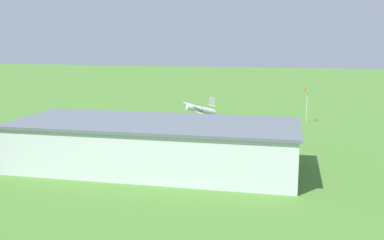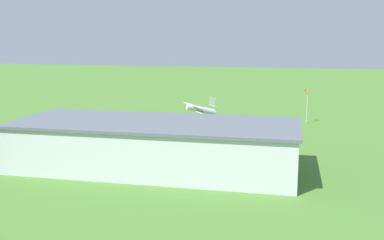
{
  "view_description": "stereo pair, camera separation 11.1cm",
  "coord_description": "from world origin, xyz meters",
  "px_view_note": "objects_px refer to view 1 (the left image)",
  "views": [
    {
      "loc": [
        -24.33,
        82.09,
        15.56
      ],
      "look_at": [
        -4.4,
        9.58,
        2.42
      ],
      "focal_mm": 41.67,
      "sensor_mm": 36.0,
      "label": 1
    },
    {
      "loc": [
        -24.44,
        82.06,
        15.56
      ],
      "look_at": [
        -4.4,
        9.58,
        2.42
      ],
      "focal_mm": 41.67,
      "sensor_mm": 36.0,
      "label": 2
    }
  ],
  "objects_px": {
    "car_silver": "(68,133)",
    "car_black": "(31,131)",
    "hangar": "(155,145)",
    "person_by_parked_cars": "(87,131)",
    "person_at_fence_line": "(133,131)",
    "person_watching_takeoff": "(74,136)",
    "biplane": "(200,109)",
    "person_walking_on_apron": "(88,129)",
    "person_crossing_taxiway": "(293,151)",
    "windsock": "(304,92)"
  },
  "relations": [
    {
      "from": "car_silver",
      "to": "car_black",
      "type": "relative_size",
      "value": 0.96
    },
    {
      "from": "hangar",
      "to": "person_by_parked_cars",
      "type": "xyz_separation_m",
      "value": [
        18.04,
        -15.88,
        -2.2
      ]
    },
    {
      "from": "car_black",
      "to": "person_at_fence_line",
      "type": "xyz_separation_m",
      "value": [
        -16.58,
        -4.64,
        0.01
      ]
    },
    {
      "from": "hangar",
      "to": "car_silver",
      "type": "height_order",
      "value": "hangar"
    },
    {
      "from": "hangar",
      "to": "person_watching_takeoff",
      "type": "height_order",
      "value": "hangar"
    },
    {
      "from": "biplane",
      "to": "person_walking_on_apron",
      "type": "xyz_separation_m",
      "value": [
        16.4,
        13.77,
        -2.01
      ]
    },
    {
      "from": "biplane",
      "to": "person_crossing_taxiway",
      "type": "bearing_deg",
      "value": 132.31
    },
    {
      "from": "person_crossing_taxiway",
      "to": "windsock",
      "type": "bearing_deg",
      "value": -91.23
    },
    {
      "from": "car_silver",
      "to": "person_by_parked_cars",
      "type": "height_order",
      "value": "person_by_parked_cars"
    },
    {
      "from": "car_silver",
      "to": "biplane",
      "type": "bearing_deg",
      "value": -135.62
    },
    {
      "from": "hangar",
      "to": "car_black",
      "type": "relative_size",
      "value": 8.26
    },
    {
      "from": "car_silver",
      "to": "person_watching_takeoff",
      "type": "bearing_deg",
      "value": 134.72
    },
    {
      "from": "person_by_parked_cars",
      "to": "windsock",
      "type": "bearing_deg",
      "value": -147.98
    },
    {
      "from": "person_walking_on_apron",
      "to": "windsock",
      "type": "height_order",
      "value": "windsock"
    },
    {
      "from": "hangar",
      "to": "person_watching_takeoff",
      "type": "distance_m",
      "value": 20.81
    },
    {
      "from": "biplane",
      "to": "car_silver",
      "type": "xyz_separation_m",
      "value": [
        17.92,
        17.54,
        -2.07
      ]
    },
    {
      "from": "car_silver",
      "to": "person_at_fence_line",
      "type": "height_order",
      "value": "person_at_fence_line"
    },
    {
      "from": "hangar",
      "to": "car_black",
      "type": "bearing_deg",
      "value": -25.49
    },
    {
      "from": "car_silver",
      "to": "person_at_fence_line",
      "type": "relative_size",
      "value": 2.43
    },
    {
      "from": "biplane",
      "to": "windsock",
      "type": "height_order",
      "value": "windsock"
    },
    {
      "from": "car_black",
      "to": "person_by_parked_cars",
      "type": "relative_size",
      "value": 2.73
    },
    {
      "from": "car_silver",
      "to": "person_walking_on_apron",
      "type": "bearing_deg",
      "value": -111.91
    },
    {
      "from": "car_black",
      "to": "person_crossing_taxiway",
      "type": "relative_size",
      "value": 2.58
    },
    {
      "from": "windsock",
      "to": "person_by_parked_cars",
      "type": "bearing_deg",
      "value": 32.02
    },
    {
      "from": "windsock",
      "to": "car_silver",
      "type": "bearing_deg",
      "value": 33.44
    },
    {
      "from": "biplane",
      "to": "person_at_fence_line",
      "type": "bearing_deg",
      "value": 58.74
    },
    {
      "from": "person_watching_takeoff",
      "to": "person_at_fence_line",
      "type": "height_order",
      "value": "person_at_fence_line"
    },
    {
      "from": "hangar",
      "to": "windsock",
      "type": "bearing_deg",
      "value": -114.24
    },
    {
      "from": "car_silver",
      "to": "windsock",
      "type": "bearing_deg",
      "value": -146.56
    },
    {
      "from": "hangar",
      "to": "windsock",
      "type": "height_order",
      "value": "windsock"
    },
    {
      "from": "person_by_parked_cars",
      "to": "hangar",
      "type": "bearing_deg",
      "value": 138.64
    },
    {
      "from": "car_black",
      "to": "person_at_fence_line",
      "type": "bearing_deg",
      "value": -164.38
    },
    {
      "from": "car_silver",
      "to": "person_by_parked_cars",
      "type": "bearing_deg",
      "value": -128.48
    },
    {
      "from": "hangar",
      "to": "person_by_parked_cars",
      "type": "distance_m",
      "value": 24.13
    },
    {
      "from": "hangar",
      "to": "car_black",
      "type": "xyz_separation_m",
      "value": [
        26.88,
        -12.81,
        -2.13
      ]
    },
    {
      "from": "person_by_parked_cars",
      "to": "person_at_fence_line",
      "type": "distance_m",
      "value": 7.9
    },
    {
      "from": "person_walking_on_apron",
      "to": "person_watching_takeoff",
      "type": "bearing_deg",
      "value": 98.51
    },
    {
      "from": "person_watching_takeoff",
      "to": "person_crossing_taxiway",
      "type": "bearing_deg",
      "value": 179.25
    },
    {
      "from": "car_silver",
      "to": "person_walking_on_apron",
      "type": "height_order",
      "value": "person_walking_on_apron"
    },
    {
      "from": "car_silver",
      "to": "windsock",
      "type": "relative_size",
      "value": 0.61
    },
    {
      "from": "car_black",
      "to": "person_watching_takeoff",
      "type": "height_order",
      "value": "person_watching_takeoff"
    },
    {
      "from": "person_by_parked_cars",
      "to": "person_at_fence_line",
      "type": "relative_size",
      "value": 0.92
    },
    {
      "from": "person_watching_takeoff",
      "to": "person_at_fence_line",
      "type": "xyz_separation_m",
      "value": [
        -7.35,
        -6.63,
        0.01
      ]
    },
    {
      "from": "biplane",
      "to": "car_silver",
      "type": "distance_m",
      "value": 25.16
    },
    {
      "from": "car_black",
      "to": "windsock",
      "type": "bearing_deg",
      "value": -150.35
    },
    {
      "from": "hangar",
      "to": "person_at_fence_line",
      "type": "relative_size",
      "value": 20.84
    },
    {
      "from": "person_watching_takeoff",
      "to": "person_walking_on_apron",
      "type": "bearing_deg",
      "value": -81.49
    },
    {
      "from": "person_at_fence_line",
      "to": "windsock",
      "type": "height_order",
      "value": "windsock"
    },
    {
      "from": "car_silver",
      "to": "windsock",
      "type": "xyz_separation_m",
      "value": [
        -37.13,
        -24.52,
        5.17
      ]
    },
    {
      "from": "person_walking_on_apron",
      "to": "person_crossing_taxiway",
      "type": "xyz_separation_m",
      "value": [
        -35.02,
        6.69,
        -0.04
      ]
    }
  ]
}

